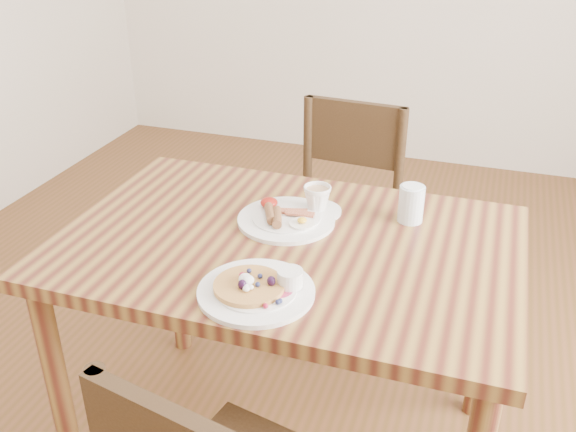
{
  "coord_description": "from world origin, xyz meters",
  "views": [
    {
      "loc": [
        0.47,
        -1.39,
        1.59
      ],
      "look_at": [
        0.0,
        0.0,
        0.82
      ],
      "focal_mm": 40.0,
      "sensor_mm": 36.0,
      "label": 1
    }
  ],
  "objects_px": {
    "teacup_saucer": "(317,201)",
    "breakfast_plate": "(285,218)",
    "chair_far": "(340,213)",
    "pancake_plate": "(258,288)",
    "dining_table": "(288,271)",
    "water_glass": "(411,204)"
  },
  "relations": [
    {
      "from": "breakfast_plate",
      "to": "water_glass",
      "type": "height_order",
      "value": "water_glass"
    },
    {
      "from": "dining_table",
      "to": "breakfast_plate",
      "type": "distance_m",
      "value": 0.15
    },
    {
      "from": "dining_table",
      "to": "chair_far",
      "type": "distance_m",
      "value": 0.7
    },
    {
      "from": "chair_far",
      "to": "teacup_saucer",
      "type": "relative_size",
      "value": 6.29
    },
    {
      "from": "pancake_plate",
      "to": "water_glass",
      "type": "relative_size",
      "value": 2.6
    },
    {
      "from": "chair_far",
      "to": "breakfast_plate",
      "type": "distance_m",
      "value": 0.64
    },
    {
      "from": "teacup_saucer",
      "to": "water_glass",
      "type": "height_order",
      "value": "water_glass"
    },
    {
      "from": "dining_table",
      "to": "water_glass",
      "type": "relative_size",
      "value": 11.57
    },
    {
      "from": "dining_table",
      "to": "pancake_plate",
      "type": "bearing_deg",
      "value": -86.77
    },
    {
      "from": "teacup_saucer",
      "to": "water_glass",
      "type": "distance_m",
      "value": 0.26
    },
    {
      "from": "breakfast_plate",
      "to": "teacup_saucer",
      "type": "distance_m",
      "value": 0.11
    },
    {
      "from": "chair_far",
      "to": "pancake_plate",
      "type": "height_order",
      "value": "chair_far"
    },
    {
      "from": "chair_far",
      "to": "pancake_plate",
      "type": "relative_size",
      "value": 3.26
    },
    {
      "from": "breakfast_plate",
      "to": "water_glass",
      "type": "relative_size",
      "value": 2.6
    },
    {
      "from": "dining_table",
      "to": "pancake_plate",
      "type": "xyz_separation_m",
      "value": [
        0.01,
        -0.26,
        0.11
      ]
    },
    {
      "from": "dining_table",
      "to": "chair_far",
      "type": "xyz_separation_m",
      "value": [
        -0.02,
        0.68,
        -0.16
      ]
    },
    {
      "from": "water_glass",
      "to": "pancake_plate",
      "type": "bearing_deg",
      "value": -120.25
    },
    {
      "from": "breakfast_plate",
      "to": "teacup_saucer",
      "type": "height_order",
      "value": "teacup_saucer"
    },
    {
      "from": "teacup_saucer",
      "to": "breakfast_plate",
      "type": "bearing_deg",
      "value": -129.68
    },
    {
      "from": "pancake_plate",
      "to": "teacup_saucer",
      "type": "bearing_deg",
      "value": 88.21
    },
    {
      "from": "chair_far",
      "to": "pancake_plate",
      "type": "distance_m",
      "value": 0.98
    },
    {
      "from": "dining_table",
      "to": "teacup_saucer",
      "type": "distance_m",
      "value": 0.22
    }
  ]
}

